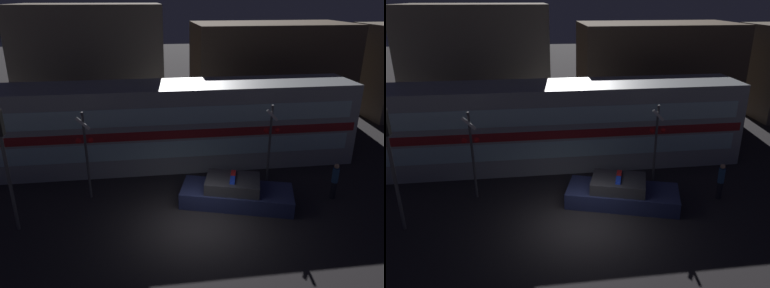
{
  "view_description": "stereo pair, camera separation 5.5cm",
  "coord_description": "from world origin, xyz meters",
  "views": [
    {
      "loc": [
        -1.93,
        -12.23,
        8.38
      ],
      "look_at": [
        0.29,
        3.91,
        1.93
      ],
      "focal_mm": 35.0,
      "sensor_mm": 36.0,
      "label": 1
    },
    {
      "loc": [
        -1.87,
        -12.24,
        8.38
      ],
      "look_at": [
        0.29,
        3.91,
        1.93
      ],
      "focal_mm": 35.0,
      "sensor_mm": 36.0,
      "label": 2
    }
  ],
  "objects": [
    {
      "name": "police_car",
      "position": [
        1.87,
        1.59,
        0.48
      ],
      "size": [
        5.08,
        3.22,
        1.29
      ],
      "rotation": [
        0.0,
        0.0,
        -0.3
      ],
      "color": "navy",
      "rests_on": "ground_plane"
    },
    {
      "name": "crossing_signal_near",
      "position": [
        3.86,
        3.27,
        2.24
      ],
      "size": [
        0.74,
        0.29,
        3.85
      ],
      "color": "#4C4C51",
      "rests_on": "ground_plane"
    },
    {
      "name": "crossing_signal_far",
      "position": [
        -4.4,
        2.89,
        2.3
      ],
      "size": [
        0.74,
        0.29,
        3.96
      ],
      "color": "#4C4C51",
      "rests_on": "ground_plane"
    },
    {
      "name": "ground_plane",
      "position": [
        0.0,
        0.0,
        0.0
      ],
      "size": [
        120.0,
        120.0,
        0.0
      ],
      "primitive_type": "plane",
      "color": "#262326"
    },
    {
      "name": "building_center",
      "position": [
        7.3,
        13.91,
        3.34
      ],
      "size": [
        10.9,
        5.61,
        6.68
      ],
      "color": "brown",
      "rests_on": "ground_plane"
    },
    {
      "name": "pedestrian",
      "position": [
        6.25,
        1.4,
        0.86
      ],
      "size": [
        0.28,
        0.28,
        1.67
      ],
      "color": "black",
      "rests_on": "ground_plane"
    },
    {
      "name": "traffic_light_corner",
      "position": [
        -6.89,
        0.77,
        3.36
      ],
      "size": [
        0.3,
        0.46,
        4.77
      ],
      "color": "#4C4C51",
      "rests_on": "ground_plane"
    },
    {
      "name": "train",
      "position": [
        -1.33,
        6.23,
        2.14
      ],
      "size": [
        20.72,
        3.07,
        4.28
      ],
      "color": "#999EA5",
      "rests_on": "ground_plane"
    },
    {
      "name": "building_left",
      "position": [
        -5.1,
        14.01,
        3.97
      ],
      "size": [
        9.24,
        5.94,
        7.94
      ],
      "color": "#726656",
      "rests_on": "ground_plane"
    }
  ]
}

